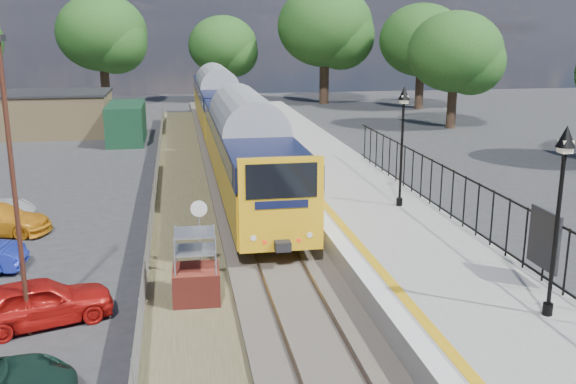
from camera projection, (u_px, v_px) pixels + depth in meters
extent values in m
plane|color=#2D2D30|center=(293.00, 299.00, 18.57)|extent=(120.00, 120.00, 0.00)
cube|color=#473F38|center=(252.00, 204.00, 28.09)|extent=(3.40, 80.00, 0.20)
cube|color=#4C472D|center=(186.00, 223.00, 25.71)|extent=(2.60, 70.00, 0.06)
cube|color=brown|center=(236.00, 203.00, 27.94)|extent=(0.07, 80.00, 0.14)
cube|color=brown|center=(268.00, 201.00, 28.18)|extent=(0.07, 80.00, 0.14)
cube|color=gray|center=(357.00, 204.00, 26.79)|extent=(5.00, 70.00, 0.90)
cube|color=silver|center=(305.00, 196.00, 26.30)|extent=(0.50, 70.00, 0.01)
cube|color=gold|center=(317.00, 196.00, 26.38)|extent=(0.30, 70.00, 0.01)
cylinder|color=black|center=(548.00, 309.00, 15.41)|extent=(0.24, 0.24, 0.30)
cylinder|color=black|center=(556.00, 236.00, 14.95)|extent=(0.10, 0.10, 3.70)
cube|color=black|center=(565.00, 154.00, 14.46)|extent=(0.08, 0.08, 0.30)
cube|color=beige|center=(565.00, 146.00, 14.42)|extent=(0.26, 0.26, 0.30)
cone|color=black|center=(567.00, 136.00, 14.36)|extent=(0.44, 0.44, 0.50)
cylinder|color=black|center=(399.00, 202.00, 24.91)|extent=(0.24, 0.24, 0.30)
cylinder|color=black|center=(401.00, 155.00, 24.46)|extent=(0.10, 0.10, 3.70)
cube|color=black|center=(404.00, 104.00, 23.97)|extent=(0.08, 0.08, 0.30)
cube|color=beige|center=(404.00, 99.00, 23.93)|extent=(0.26, 0.26, 0.30)
cone|color=black|center=(404.00, 93.00, 23.87)|extent=(0.44, 0.44, 0.50)
cube|color=black|center=(473.00, 181.00, 21.39)|extent=(0.05, 26.00, 0.05)
cube|color=black|center=(544.00, 239.00, 17.22)|extent=(0.08, 1.40, 1.60)
cube|color=tan|center=(53.00, 114.00, 46.73)|extent=(8.00, 6.00, 3.00)
cube|color=black|center=(51.00, 93.00, 46.35)|extent=(8.20, 6.20, 0.15)
cube|color=#133621|center=(127.00, 123.00, 43.88)|extent=(2.40, 6.00, 2.60)
cylinder|color=#332319|center=(105.00, 86.00, 64.14)|extent=(0.88, 0.88, 3.85)
ellipsoid|color=#1B4C19|center=(102.00, 33.00, 62.84)|extent=(8.80, 8.80, 7.48)
cylinder|color=#332319|center=(224.00, 86.00, 68.13)|extent=(0.72, 0.72, 3.15)
ellipsoid|color=#1B4C19|center=(223.00, 45.00, 67.07)|extent=(7.20, 7.20, 6.12)
cylinder|color=#332319|center=(324.00, 83.00, 65.85)|extent=(0.96, 0.96, 4.20)
ellipsoid|color=#1B4C19|center=(325.00, 26.00, 64.43)|extent=(9.60, 9.60, 8.16)
cylinder|color=#332319|center=(419.00, 91.00, 61.54)|extent=(0.80, 0.80, 3.50)
ellipsoid|color=#1B4C19|center=(422.00, 40.00, 60.36)|extent=(8.00, 8.00, 6.80)
cylinder|color=#332319|center=(451.00, 108.00, 49.80)|extent=(0.72, 0.72, 3.15)
ellipsoid|color=#1B4C19|center=(455.00, 52.00, 48.74)|extent=(7.20, 7.20, 6.12)
cube|color=gold|center=(246.00, 159.00, 29.79)|extent=(2.80, 20.00, 1.90)
cube|color=#0E1335|center=(246.00, 131.00, 29.46)|extent=(2.82, 20.00, 0.90)
cube|color=black|center=(246.00, 131.00, 29.46)|extent=(2.82, 18.00, 0.70)
cube|color=black|center=(246.00, 184.00, 30.08)|extent=(2.00, 18.00, 0.45)
cube|color=gold|center=(217.00, 107.00, 49.44)|extent=(2.80, 20.00, 1.90)
cube|color=#0E1335|center=(216.00, 90.00, 49.12)|extent=(2.82, 20.00, 0.90)
cube|color=black|center=(216.00, 90.00, 49.12)|extent=(2.82, 18.00, 0.70)
cube|color=black|center=(217.00, 122.00, 49.74)|extent=(2.00, 18.00, 0.45)
cube|color=black|center=(282.00, 181.00, 19.71)|extent=(2.24, 0.04, 1.10)
cube|color=maroon|center=(196.00, 285.00, 18.25)|extent=(1.36, 1.36, 1.01)
cylinder|color=#999EA3|center=(200.00, 244.00, 19.75)|extent=(0.06, 0.06, 2.29)
cylinder|color=silver|center=(199.00, 209.00, 19.42)|extent=(0.51, 0.09, 0.51)
cylinder|color=#462217|center=(15.00, 196.00, 15.47)|extent=(0.12, 0.12, 7.33)
imported|color=#B71410|center=(40.00, 302.00, 16.81)|extent=(4.01, 2.62, 1.27)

